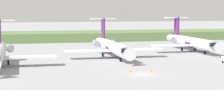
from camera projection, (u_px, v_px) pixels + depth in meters
ground_plane at (107, 55)px, 98.37m from camera, size 500.00×500.00×0.00m
grass_berm at (79, 36)px, 144.14m from camera, size 320.00×20.00×3.09m
regional_jet_third at (112, 47)px, 93.45m from camera, size 22.81×31.00×9.00m
regional_jet_fourth at (191, 42)px, 106.75m from camera, size 22.81×31.00×9.00m
safety_cone_front_marker at (130, 71)px, 71.79m from camera, size 0.44×0.44×0.55m
safety_cone_mid_marker at (151, 70)px, 72.37m from camera, size 0.44×0.44×0.55m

